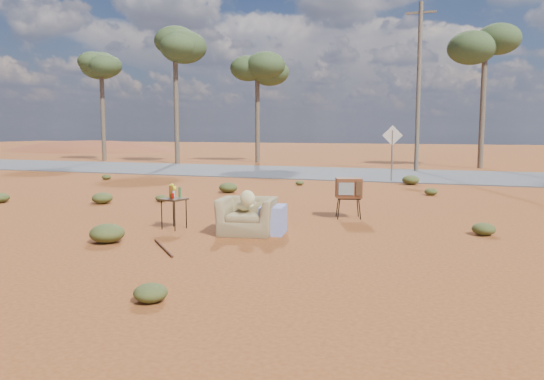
% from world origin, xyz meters
% --- Properties ---
extents(ground, '(140.00, 140.00, 0.00)m').
position_xyz_m(ground, '(0.00, 0.00, 0.00)').
color(ground, '#96501E').
rests_on(ground, ground).
extents(highway, '(140.00, 7.00, 0.04)m').
position_xyz_m(highway, '(0.00, 15.00, 0.02)').
color(highway, '#565659').
rests_on(highway, ground).
extents(dirt_mound, '(26.00, 18.00, 2.00)m').
position_xyz_m(dirt_mound, '(-30.00, 34.00, 0.00)').
color(dirt_mound, brown).
rests_on(dirt_mound, ground).
extents(armchair, '(1.34, 1.00, 0.94)m').
position_xyz_m(armchair, '(0.25, 0.45, 0.44)').
color(armchair, olive).
rests_on(armchair, ground).
extents(tv_unit, '(0.68, 0.61, 0.92)m').
position_xyz_m(tv_unit, '(1.65, 2.87, 0.69)').
color(tv_unit, black).
rests_on(tv_unit, ground).
extents(side_table, '(0.52, 0.52, 0.89)m').
position_xyz_m(side_table, '(-1.46, 0.41, 0.65)').
color(side_table, '#332112').
rests_on(side_table, ground).
extents(rusty_bar, '(0.97, 1.04, 0.04)m').
position_xyz_m(rusty_bar, '(-0.68, -1.30, 0.02)').
color(rusty_bar, '#452212').
rests_on(rusty_bar, ground).
extents(road_sign, '(0.78, 0.06, 2.19)m').
position_xyz_m(road_sign, '(1.50, 12.00, 1.50)').
color(road_sign, brown).
rests_on(road_sign, ground).
extents(eucalyptus_far_left, '(3.20, 3.20, 7.10)m').
position_xyz_m(eucalyptus_far_left, '(-18.00, 20.00, 5.94)').
color(eucalyptus_far_left, brown).
rests_on(eucalyptus_far_left, ground).
extents(eucalyptus_left, '(3.20, 3.20, 8.10)m').
position_xyz_m(eucalyptus_left, '(-12.00, 19.00, 6.92)').
color(eucalyptus_left, brown).
rests_on(eucalyptus_left, ground).
extents(eucalyptus_near_left, '(3.20, 3.20, 6.60)m').
position_xyz_m(eucalyptus_near_left, '(-8.00, 22.00, 5.45)').
color(eucalyptus_near_left, brown).
rests_on(eucalyptus_near_left, ground).
extents(eucalyptus_center, '(3.20, 3.20, 7.60)m').
position_xyz_m(eucalyptus_center, '(5.00, 21.00, 6.43)').
color(eucalyptus_center, brown).
rests_on(eucalyptus_center, ground).
extents(utility_pole_center, '(1.40, 0.20, 8.00)m').
position_xyz_m(utility_pole_center, '(2.00, 17.50, 4.15)').
color(utility_pole_center, brown).
rests_on(utility_pole_center, ground).
extents(scrub_patch, '(17.49, 8.07, 0.33)m').
position_xyz_m(scrub_patch, '(-0.82, 4.41, 0.14)').
color(scrub_patch, '#474F22').
rests_on(scrub_patch, ground).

